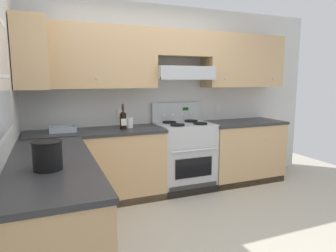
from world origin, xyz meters
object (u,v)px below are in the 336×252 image
at_px(bowl, 63,130).
at_px(bucket, 47,154).
at_px(stove, 184,155).
at_px(wine_bottle, 123,119).
at_px(paper_towel_roll, 129,123).

height_order(bowl, bucket, bucket).
distance_m(stove, bowl, 1.65).
distance_m(stove, wine_bottle, 1.03).
bearing_deg(wine_bottle, bucket, -120.83).
relative_size(stove, bucket, 5.78).
distance_m(wine_bottle, paper_towel_roll, 0.14).
height_order(stove, bucket, stove).
xyz_separation_m(stove, bowl, (-1.59, 0.05, 0.45)).
bearing_deg(bucket, stove, 40.99).
xyz_separation_m(bowl, paper_towel_roll, (0.81, 0.00, 0.04)).
bearing_deg(paper_towel_roll, bowl, -179.98).
relative_size(bucket, paper_towel_roll, 1.60).
relative_size(bowl, paper_towel_roll, 2.36).
distance_m(wine_bottle, bucket, 1.74).
xyz_separation_m(bowl, bucket, (-0.17, -1.58, 0.09)).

